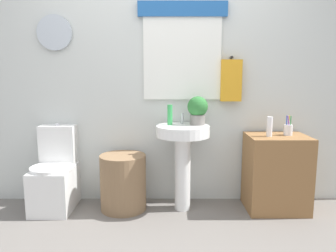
{
  "coord_description": "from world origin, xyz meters",
  "views": [
    {
      "loc": [
        0.08,
        -2.1,
        1.28
      ],
      "look_at": [
        0.08,
        0.8,
        0.82
      ],
      "focal_mm": 34.53,
      "sensor_mm": 36.0,
      "label": 1
    }
  ],
  "objects_px": {
    "wooden_cabinet": "(276,173)",
    "lotion_bottle": "(269,127)",
    "laundry_hamper": "(123,182)",
    "pedestal_sink": "(182,148)",
    "toilet": "(55,177)",
    "toothbrush_cup": "(288,129)",
    "potted_plant": "(197,109)",
    "soap_bottle": "(170,115)"
  },
  "relations": [
    {
      "from": "wooden_cabinet",
      "to": "lotion_bottle",
      "type": "xyz_separation_m",
      "value": [
        -0.1,
        -0.04,
        0.45
      ]
    },
    {
      "from": "laundry_hamper",
      "to": "pedestal_sink",
      "type": "height_order",
      "value": "pedestal_sink"
    },
    {
      "from": "toilet",
      "to": "toothbrush_cup",
      "type": "relative_size",
      "value": 4.35
    },
    {
      "from": "toilet",
      "to": "lotion_bottle",
      "type": "distance_m",
      "value": 2.07
    },
    {
      "from": "potted_plant",
      "to": "lotion_bottle",
      "type": "height_order",
      "value": "potted_plant"
    },
    {
      "from": "pedestal_sink",
      "to": "potted_plant",
      "type": "xyz_separation_m",
      "value": [
        0.14,
        0.06,
        0.35
      ]
    },
    {
      "from": "pedestal_sink",
      "to": "toothbrush_cup",
      "type": "height_order",
      "value": "toothbrush_cup"
    },
    {
      "from": "soap_bottle",
      "to": "potted_plant",
      "type": "relative_size",
      "value": 0.71
    },
    {
      "from": "laundry_hamper",
      "to": "lotion_bottle",
      "type": "height_order",
      "value": "lotion_bottle"
    },
    {
      "from": "toilet",
      "to": "toothbrush_cup",
      "type": "height_order",
      "value": "toothbrush_cup"
    },
    {
      "from": "pedestal_sink",
      "to": "soap_bottle",
      "type": "relative_size",
      "value": 4.27
    },
    {
      "from": "wooden_cabinet",
      "to": "toothbrush_cup",
      "type": "relative_size",
      "value": 3.87
    },
    {
      "from": "soap_bottle",
      "to": "lotion_bottle",
      "type": "relative_size",
      "value": 1.05
    },
    {
      "from": "toilet",
      "to": "potted_plant",
      "type": "bearing_deg",
      "value": 0.99
    },
    {
      "from": "toothbrush_cup",
      "to": "potted_plant",
      "type": "bearing_deg",
      "value": 177.27
    },
    {
      "from": "toilet",
      "to": "soap_bottle",
      "type": "height_order",
      "value": "soap_bottle"
    },
    {
      "from": "laundry_hamper",
      "to": "toothbrush_cup",
      "type": "xyz_separation_m",
      "value": [
        1.55,
        0.02,
        0.51
      ]
    },
    {
      "from": "laundry_hamper",
      "to": "pedestal_sink",
      "type": "bearing_deg",
      "value": 0.0
    },
    {
      "from": "laundry_hamper",
      "to": "lotion_bottle",
      "type": "relative_size",
      "value": 2.92
    },
    {
      "from": "laundry_hamper",
      "to": "lotion_bottle",
      "type": "distance_m",
      "value": 1.46
    },
    {
      "from": "lotion_bottle",
      "to": "toothbrush_cup",
      "type": "relative_size",
      "value": 0.98
    },
    {
      "from": "wooden_cabinet",
      "to": "toothbrush_cup",
      "type": "distance_m",
      "value": 0.43
    },
    {
      "from": "laundry_hamper",
      "to": "wooden_cabinet",
      "type": "height_order",
      "value": "wooden_cabinet"
    },
    {
      "from": "laundry_hamper",
      "to": "potted_plant",
      "type": "xyz_separation_m",
      "value": [
        0.7,
        0.06,
        0.69
      ]
    },
    {
      "from": "toilet",
      "to": "soap_bottle",
      "type": "relative_size",
      "value": 4.24
    },
    {
      "from": "wooden_cabinet",
      "to": "soap_bottle",
      "type": "distance_m",
      "value": 1.15
    },
    {
      "from": "lotion_bottle",
      "to": "soap_bottle",
      "type": "bearing_deg",
      "value": 174.35
    },
    {
      "from": "pedestal_sink",
      "to": "potted_plant",
      "type": "relative_size",
      "value": 3.03
    },
    {
      "from": "soap_bottle",
      "to": "potted_plant",
      "type": "height_order",
      "value": "potted_plant"
    },
    {
      "from": "potted_plant",
      "to": "pedestal_sink",
      "type": "bearing_deg",
      "value": -156.8
    },
    {
      "from": "wooden_cabinet",
      "to": "pedestal_sink",
      "type": "bearing_deg",
      "value": 180.0
    },
    {
      "from": "toilet",
      "to": "toothbrush_cup",
      "type": "xyz_separation_m",
      "value": [
        2.2,
        -0.02,
        0.47
      ]
    },
    {
      "from": "wooden_cabinet",
      "to": "soap_bottle",
      "type": "xyz_separation_m",
      "value": [
        -1.01,
        0.05,
        0.55
      ]
    },
    {
      "from": "lotion_bottle",
      "to": "wooden_cabinet",
      "type": "bearing_deg",
      "value": 22.4
    },
    {
      "from": "toilet",
      "to": "pedestal_sink",
      "type": "xyz_separation_m",
      "value": [
        1.22,
        -0.04,
        0.3
      ]
    },
    {
      "from": "pedestal_sink",
      "to": "soap_bottle",
      "type": "bearing_deg",
      "value": 157.38
    },
    {
      "from": "toilet",
      "to": "wooden_cabinet",
      "type": "xyz_separation_m",
      "value": [
        2.11,
        -0.04,
        0.06
      ]
    },
    {
      "from": "laundry_hamper",
      "to": "wooden_cabinet",
      "type": "bearing_deg",
      "value": 0.0
    },
    {
      "from": "pedestal_sink",
      "to": "potted_plant",
      "type": "bearing_deg",
      "value": 23.2
    },
    {
      "from": "toilet",
      "to": "laundry_hamper",
      "type": "height_order",
      "value": "toilet"
    },
    {
      "from": "toilet",
      "to": "soap_bottle",
      "type": "distance_m",
      "value": 1.25
    },
    {
      "from": "toilet",
      "to": "toothbrush_cup",
      "type": "bearing_deg",
      "value": -0.44
    }
  ]
}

